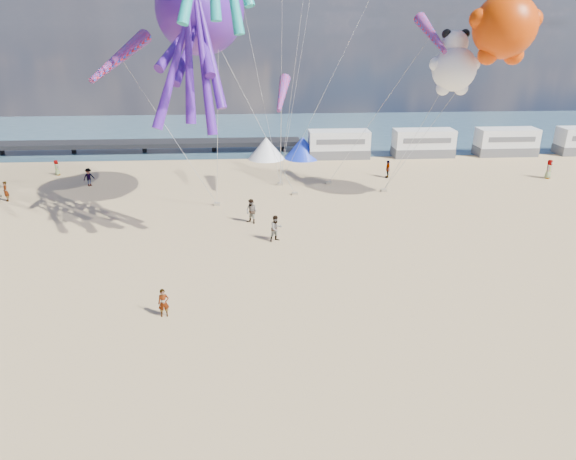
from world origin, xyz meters
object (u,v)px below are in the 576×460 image
Objects in this scene: beachgoer_2 at (89,177)px; sandbag_b at (295,194)px; tent_white at (266,148)px; sandbag_c at (384,190)px; kite_panda at (454,69)px; kite_teddy_orange at (505,26)px; windsock_right at (282,94)px; kite_octopus_purple at (200,10)px; beachgoer_1 at (276,228)px; windsock_mid at (432,34)px; motorhome_1 at (423,143)px; beachgoer_5 at (6,191)px; tent_blue at (303,147)px; beachgoer_3 at (388,169)px; beachgoer_7 at (251,211)px; motorhome_0 at (339,144)px; beachgoer_0 at (57,168)px; beachgoer_6 at (549,169)px; motorhome_2 at (506,142)px; sandbag_e at (280,184)px; sandbag_a at (217,204)px; standing_person at (164,303)px; sandbag_d at (329,183)px; windsock_left at (120,57)px.

beachgoer_2 is 18.98m from sandbag_b.
tent_white is 16.17m from sandbag_c.
kite_panda is at bearing -13.34° from sandbag_b.
kite_teddy_orange is (6.39, -5.23, 13.56)m from sandbag_c.
kite_octopus_purple is at bearing -140.21° from windsock_right.
sandbag_b is (2.07, 10.08, -0.81)m from beachgoer_1.
motorhome_1 is at bearing 63.83° from windsock_mid.
beachgoer_5 is at bearing -179.05° from sandbag_c.
windsock_right reaches higher than tent_white.
tent_blue is 25.07m from kite_teddy_orange.
beachgoer_5 is at bearing -76.15° from beachgoer_3.
kite_octopus_purple reaches higher than beachgoer_7.
tent_white is 14.12m from beachgoer_3.
kite_panda is at bearing -53.40° from beachgoer_2.
motorhome_0 is 1.65× the size of tent_blue.
motorhome_1 is 38.54m from beachgoer_0.
beachgoer_7 is (-28.42, -10.09, 0.01)m from beachgoer_6.
sandbag_b is (2.14, -13.01, -1.09)m from tent_white.
tent_blue is at bearing 84.15° from beachgoer_5.
kite_panda reaches higher than beachgoer_0.
kite_teddy_orange is at bearing -120.55° from motorhome_2.
kite_octopus_purple is 1.68× the size of kite_teddy_orange.
beachgoer_7 is (-28.60, -19.59, -0.57)m from motorhome_2.
kite_teddy_orange is at bearing -26.70° from sandbag_e.
kite_teddy_orange reaches higher than sandbag_a.
motorhome_0 is at bearing -20.50° from beachgoer_2.
standing_person is at bearing -112.79° from sandbag_b.
windsock_right is at bearing -102.57° from tent_blue.
kite_octopus_purple reaches higher than beachgoer_2.
standing_person is at bearing -106.98° from beachgoer_2.
windsock_right is at bearing -58.81° from beachgoer_3.
beachgoer_2 is (4.24, -3.93, 0.08)m from beachgoer_0.
sandbag_c is at bearing 146.06° from beachgoer_6.
sandbag_a is (-12.46, -15.39, -1.39)m from motorhome_0.
sandbag_e is (-4.52, -0.05, 0.00)m from sandbag_d.
sandbag_a is 0.04× the size of kite_octopus_purple.
tent_white is at bearing 68.71° from standing_person.
kite_octopus_purple is (-12.78, -16.43, 13.24)m from motorhome_0.
windsock_left is at bearing 38.12° from beachgoer_5.
kite_teddy_orange is (22.52, 14.64, 12.92)m from standing_person.
beachgoer_5 is 36.70m from windsock_mid.
windsock_left reaches higher than beachgoer_5.
windsock_right is at bearing -85.44° from tent_white.
sandbag_d is at bearing -141.12° from beachgoer_0.
sandbag_d is at bearing 46.83° from windsock_right.
sandbag_b is at bearing 48.91° from beachgoer_1.
sandbag_c and sandbag_e have the same top height.
windsock_mid reaches higher than sandbag_d.
beachgoer_7 is (4.43, 12.85, 0.17)m from standing_person.
motorhome_2 is 42.45m from windsock_left.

